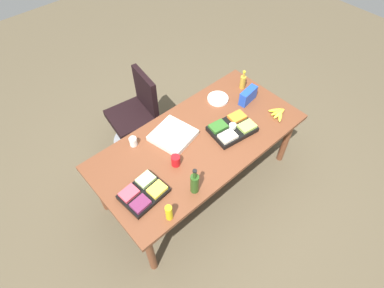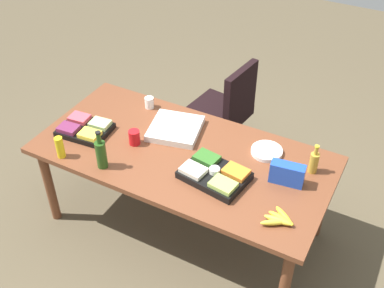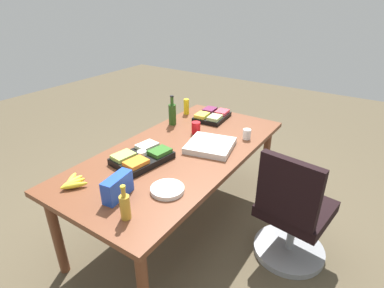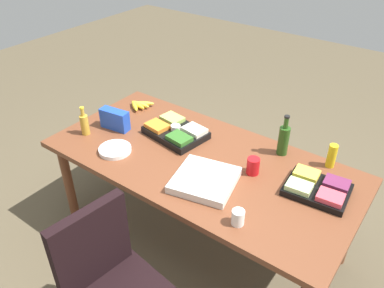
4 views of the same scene
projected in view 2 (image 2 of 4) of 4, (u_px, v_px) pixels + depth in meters
name	position (u px, v px, depth m)	size (l,w,h in m)	color
ground_plane	(184.00, 224.00, 3.80)	(10.00, 10.00, 0.00)	brown
conference_table	(183.00, 161.00, 3.38)	(2.07, 1.00, 0.74)	brown
office_chair	(222.00, 121.00, 4.26)	(0.56, 0.56, 0.95)	gray
paper_plate_stack	(267.00, 151.00, 3.33)	(0.22, 0.22, 0.03)	white
veggie_tray	(214.00, 174.00, 3.11)	(0.46, 0.36, 0.09)	black
red_solo_cup	(134.00, 137.00, 3.38)	(0.08, 0.08, 0.11)	red
dressing_bottle	(314.00, 162.00, 3.13)	(0.08, 0.08, 0.22)	gold
pizza_box	(175.00, 129.00, 3.51)	(0.36, 0.36, 0.05)	silver
chip_bag_blue	(287.00, 174.00, 3.06)	(0.22, 0.08, 0.15)	blue
fruit_platter	(85.00, 129.00, 3.50)	(0.38, 0.31, 0.07)	black
wine_bottle	(101.00, 153.00, 3.16)	(0.08, 0.08, 0.29)	#254C18
paper_cup	(149.00, 103.00, 3.74)	(0.07, 0.07, 0.09)	white
banana_bunch	(279.00, 219.00, 2.82)	(0.19, 0.20, 0.04)	yellow
mustard_bottle	(60.00, 147.00, 3.26)	(0.06, 0.06, 0.16)	yellow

